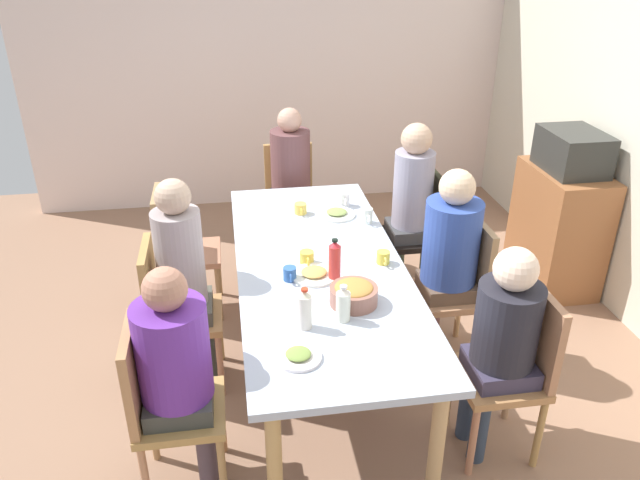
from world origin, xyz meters
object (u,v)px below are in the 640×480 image
(cup_1, at_px, (307,257))
(cup_4, at_px, (290,274))
(chair_0, at_px, (171,308))
(cup_0, at_px, (383,257))
(side_cabinet, at_px, (558,228))
(plate_0, at_px, (314,274))
(dining_table, at_px, (320,274))
(chair_4, at_px, (459,284))
(bottle_0, at_px, (335,261))
(bottle_2, at_px, (343,304))
(person_0, at_px, (184,271))
(person_5, at_px, (177,363))
(chair_2, at_px, (178,245))
(chair_6, at_px, (515,364))
(person_1, at_px, (291,172))
(chair_3, at_px, (421,228))
(chair_5, at_px, (161,401))
(plate_1, at_px, (298,356))
(chair_1, at_px, (290,194))
(cup_5, at_px, (301,209))
(bottle_1, at_px, (305,309))
(person_6, at_px, (503,334))
(cup_2, at_px, (367,216))
(person_4, at_px, (449,250))
(plate_2, at_px, (337,214))
(cup_3, at_px, (344,199))
(person_3, at_px, (411,197))
(bowl_0, at_px, (354,294))

(cup_1, distance_m, cup_4, 0.21)
(chair_0, relative_size, cup_1, 7.74)
(cup_0, bearing_deg, side_cabinet, 117.28)
(chair_0, relative_size, plate_0, 3.54)
(dining_table, xyz_separation_m, chair_4, (0.00, 0.85, -0.14))
(bottle_0, relative_size, bottle_2, 1.27)
(person_0, distance_m, person_5, 0.77)
(chair_2, xyz_separation_m, chair_6, (1.54, 1.69, 0.00))
(chair_2, bearing_deg, chair_6, 47.66)
(dining_table, distance_m, chair_2, 1.15)
(person_1, relative_size, bottle_0, 5.08)
(cup_1, height_order, bottle_0, bottle_0)
(dining_table, xyz_separation_m, chair_3, (-0.77, 0.85, -0.14))
(chair_5, bearing_deg, plate_1, 84.24)
(plate_1, bearing_deg, person_0, -147.70)
(dining_table, height_order, chair_4, chair_4)
(chair_1, height_order, plate_0, chair_1)
(person_0, distance_m, chair_2, 0.81)
(person_5, height_order, bottle_0, person_5)
(chair_1, relative_size, cup_5, 7.70)
(bottle_1, bearing_deg, side_cabinet, 123.19)
(chair_0, xyz_separation_m, plate_0, (0.13, 0.79, 0.22))
(cup_0, bearing_deg, chair_2, -124.37)
(person_6, bearing_deg, cup_1, -133.75)
(person_5, distance_m, side_cabinet, 3.05)
(chair_2, relative_size, cup_2, 8.45)
(dining_table, distance_m, person_4, 0.76)
(bottle_2, bearing_deg, chair_3, 148.40)
(dining_table, xyz_separation_m, person_0, (0.00, -0.75, 0.09))
(chair_3, bearing_deg, cup_0, -31.02)
(plate_0, height_order, plate_2, same)
(person_5, distance_m, chair_6, 1.62)
(chair_3, height_order, person_5, person_5)
(person_0, xyz_separation_m, chair_5, (0.77, -0.09, -0.23))
(dining_table, height_order, person_1, person_1)
(cup_5, bearing_deg, chair_0, -49.85)
(bottle_0, bearing_deg, cup_3, 166.08)
(bottle_2, bearing_deg, person_4, 127.68)
(chair_6, relative_size, cup_1, 7.74)
(bottle_1, bearing_deg, chair_1, 175.54)
(chair_0, height_order, cup_5, chair_0)
(person_3, height_order, plate_1, person_3)
(person_1, height_order, bottle_0, person_1)
(chair_0, xyz_separation_m, side_cabinet, (-0.74, 2.73, -0.06))
(bottle_1, bearing_deg, cup_4, -177.35)
(chair_5, distance_m, plate_2, 1.77)
(person_3, xyz_separation_m, cup_0, (0.82, -0.40, 0.00))
(bowl_0, bearing_deg, chair_1, -176.99)
(chair_5, distance_m, cup_1, 1.13)
(chair_0, xyz_separation_m, chair_2, (-0.77, 0.00, 0.00))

